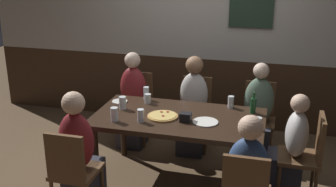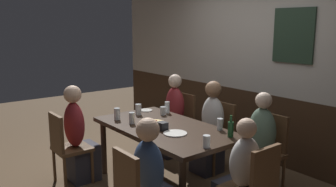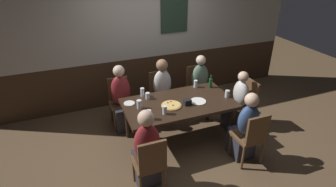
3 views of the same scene
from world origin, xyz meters
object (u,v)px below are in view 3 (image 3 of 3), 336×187
at_px(chair_left_near, 150,162).
at_px(person_right_far, 200,89).
at_px(chair_mid_far, 160,92).
at_px(pint_glass_amber, 148,96).
at_px(chair_right_near, 251,136).
at_px(person_mid_far, 163,95).
at_px(tumbler_water, 165,111).
at_px(person_right_near, 245,130).
at_px(pint_glass_stout, 149,115).
at_px(dining_table, 179,106).
at_px(pint_glass_pale, 139,105).
at_px(beer_glass_tall, 196,84).
at_px(plate_white_large, 198,101).
at_px(person_left_far, 122,103).
at_px(plate_white_small, 129,103).
at_px(highball_clear, 227,94).
at_px(chair_right_far, 197,85).
at_px(chair_left_far, 120,99).
at_px(pizza, 171,105).
at_px(person_left_near, 147,154).
at_px(chair_head_east, 245,101).
at_px(beer_glass_half, 142,93).
at_px(condiment_caddy, 187,102).
at_px(person_head_east, 237,105).
at_px(beer_bottle_green, 211,83).

bearing_deg(chair_left_near, person_right_far, 46.32).
distance_m(chair_mid_far, pint_glass_amber, 0.79).
bearing_deg(chair_right_near, person_mid_far, 115.50).
bearing_deg(tumbler_water, person_right_near, -23.73).
bearing_deg(pint_glass_stout, dining_table, 26.09).
distance_m(chair_left_near, pint_glass_pale, 1.00).
distance_m(beer_glass_tall, pint_glass_amber, 0.92).
xyz_separation_m(beer_glass_tall, plate_white_large, (-0.19, -0.48, -0.05)).
xyz_separation_m(chair_right_near, pint_glass_stout, (-1.36, 0.60, 0.31)).
relative_size(chair_right_near, person_left_far, 0.74).
bearing_deg(chair_right_near, pint_glass_pale, 146.26).
bearing_deg(plate_white_small, dining_table, -18.13).
xyz_separation_m(person_right_far, highball_clear, (0.04, -0.85, 0.31)).
height_order(person_right_near, pint_glass_pale, person_right_near).
bearing_deg(plate_white_large, chair_left_near, -143.15).
bearing_deg(pint_glass_pale, plate_white_large, -8.58).
relative_size(dining_table, person_left_far, 1.47).
relative_size(person_right_far, highball_clear, 9.66).
relative_size(chair_left_near, tumbler_water, 6.57).
distance_m(chair_right_far, chair_left_far, 1.54).
xyz_separation_m(person_right_far, pizza, (-0.93, -0.79, 0.26)).
height_order(chair_right_far, person_right_near, person_right_near).
bearing_deg(pizza, person_left_near, -132.79).
distance_m(chair_right_far, person_left_near, 2.23).
bearing_deg(dining_table, tumbler_water, -143.85).
bearing_deg(chair_right_far, chair_right_near, -90.00).
xyz_separation_m(person_right_near, beer_glass_tall, (-0.28, 1.12, 0.32)).
relative_size(chair_mid_far, person_right_near, 0.78).
height_order(chair_right_far, beer_glass_tall, chair_right_far).
xyz_separation_m(chair_right_far, pint_glass_stout, (-1.36, -1.18, 0.31)).
bearing_deg(chair_head_east, person_right_far, 125.66).
height_order(pint_glass_stout, tumbler_water, pint_glass_stout).
relative_size(tumbler_water, highball_clear, 1.11).
distance_m(chair_right_near, beer_glass_half, 1.82).
distance_m(person_mid_far, highball_clear, 1.21).
bearing_deg(pint_glass_stout, highball_clear, 6.79).
xyz_separation_m(person_right_near, condiment_caddy, (-0.67, 0.61, 0.31)).
xyz_separation_m(dining_table, pizza, (-0.15, -0.06, 0.09)).
xyz_separation_m(person_head_east, pint_glass_pale, (-1.76, 0.05, 0.35)).
xyz_separation_m(chair_right_far, person_left_far, (-1.54, -0.16, 0.01)).
height_order(beer_glass_half, highball_clear, beer_glass_half).
bearing_deg(condiment_caddy, chair_right_near, -49.01).
xyz_separation_m(chair_mid_far, chair_left_near, (-0.77, -1.78, 0.00)).
height_order(chair_left_far, chair_head_east, same).
height_order(person_left_far, plate_white_large, person_left_far).
relative_size(person_right_far, pint_glass_pale, 8.38).
bearing_deg(person_mid_far, person_right_near, -62.05).
relative_size(chair_left_near, person_head_east, 0.81).
xyz_separation_m(person_left_far, pint_glass_amber, (0.34, -0.44, 0.28)).
height_order(person_left_far, beer_bottle_green, person_left_far).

